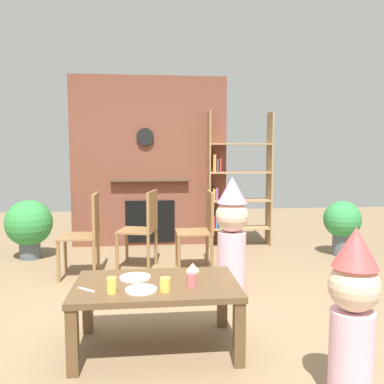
{
  "coord_description": "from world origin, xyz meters",
  "views": [
    {
      "loc": [
        -0.23,
        -3.19,
        1.34
      ],
      "look_at": [
        0.15,
        0.4,
        0.98
      ],
      "focal_mm": 37.53,
      "sensor_mm": 36.0,
      "label": 1
    }
  ],
  "objects_px": {
    "coffee_table": "(156,293)",
    "paper_plate_front": "(141,290)",
    "paper_cup_near_left": "(165,285)",
    "paper_cup_near_right": "(191,280)",
    "paper_plate_rear": "(135,277)",
    "birthday_cake_slice": "(193,267)",
    "potted_plant_short": "(29,225)",
    "child_in_pink": "(232,233)",
    "dining_chair_right": "(202,226)",
    "paper_cup_center": "(112,285)",
    "dining_chair_left": "(87,230)",
    "bookshelf": "(235,184)",
    "dining_chair_middle": "(145,225)",
    "child_with_cone_hat": "(353,312)",
    "potted_plant_tall": "(342,222)"
  },
  "relations": [
    {
      "from": "potted_plant_tall",
      "to": "potted_plant_short",
      "type": "bearing_deg",
      "value": 176.23
    },
    {
      "from": "child_with_cone_hat",
      "to": "potted_plant_short",
      "type": "xyz_separation_m",
      "value": [
        -2.57,
        3.22,
        -0.08
      ]
    },
    {
      "from": "paper_plate_front",
      "to": "dining_chair_right",
      "type": "height_order",
      "value": "dining_chair_right"
    },
    {
      "from": "paper_cup_near_right",
      "to": "paper_plate_rear",
      "type": "distance_m",
      "value": 0.43
    },
    {
      "from": "coffee_table",
      "to": "child_in_pink",
      "type": "bearing_deg",
      "value": 53.69
    },
    {
      "from": "child_in_pink",
      "to": "dining_chair_right",
      "type": "xyz_separation_m",
      "value": [
        -0.18,
        0.8,
        -0.08
      ]
    },
    {
      "from": "paper_cup_near_left",
      "to": "paper_plate_front",
      "type": "height_order",
      "value": "paper_cup_near_left"
    },
    {
      "from": "paper_cup_near_right",
      "to": "potted_plant_tall",
      "type": "distance_m",
      "value": 3.21
    },
    {
      "from": "bookshelf",
      "to": "paper_plate_front",
      "type": "bearing_deg",
      "value": -112.34
    },
    {
      "from": "dining_chair_right",
      "to": "bookshelf",
      "type": "bearing_deg",
      "value": -118.39
    },
    {
      "from": "birthday_cake_slice",
      "to": "dining_chair_left",
      "type": "bearing_deg",
      "value": 124.48
    },
    {
      "from": "coffee_table",
      "to": "child_in_pink",
      "type": "distance_m",
      "value": 1.23
    },
    {
      "from": "paper_cup_center",
      "to": "dining_chair_left",
      "type": "xyz_separation_m",
      "value": [
        -0.43,
        1.86,
        0.0
      ]
    },
    {
      "from": "paper_cup_near_left",
      "to": "paper_cup_near_right",
      "type": "bearing_deg",
      "value": 23.33
    },
    {
      "from": "coffee_table",
      "to": "paper_plate_front",
      "type": "relative_size",
      "value": 5.42
    },
    {
      "from": "birthday_cake_slice",
      "to": "child_with_cone_hat",
      "type": "bearing_deg",
      "value": -52.63
    },
    {
      "from": "child_in_pink",
      "to": "dining_chair_right",
      "type": "bearing_deg",
      "value": -131.11
    },
    {
      "from": "dining_chair_left",
      "to": "dining_chair_middle",
      "type": "xyz_separation_m",
      "value": [
        0.61,
        0.23,
        0.0
      ]
    },
    {
      "from": "paper_cup_near_left",
      "to": "child_in_pink",
      "type": "bearing_deg",
      "value": 60.01
    },
    {
      "from": "bookshelf",
      "to": "potted_plant_short",
      "type": "bearing_deg",
      "value": -170.83
    },
    {
      "from": "coffee_table",
      "to": "birthday_cake_slice",
      "type": "distance_m",
      "value": 0.38
    },
    {
      "from": "child_in_pink",
      "to": "dining_chair_middle",
      "type": "xyz_separation_m",
      "value": [
        -0.82,
        0.93,
        -0.08
      ]
    },
    {
      "from": "birthday_cake_slice",
      "to": "dining_chair_right",
      "type": "relative_size",
      "value": 0.11
    },
    {
      "from": "birthday_cake_slice",
      "to": "potted_plant_short",
      "type": "height_order",
      "value": "potted_plant_short"
    },
    {
      "from": "paper_cup_center",
      "to": "dining_chair_middle",
      "type": "height_order",
      "value": "dining_chair_middle"
    },
    {
      "from": "paper_plate_front",
      "to": "dining_chair_middle",
      "type": "distance_m",
      "value": 2.06
    },
    {
      "from": "paper_cup_near_left",
      "to": "paper_cup_near_right",
      "type": "relative_size",
      "value": 0.99
    },
    {
      "from": "paper_cup_near_left",
      "to": "dining_chair_right",
      "type": "height_order",
      "value": "dining_chair_right"
    },
    {
      "from": "child_in_pink",
      "to": "dining_chair_middle",
      "type": "bearing_deg",
      "value": -102.16
    },
    {
      "from": "potted_plant_short",
      "to": "child_in_pink",
      "type": "bearing_deg",
      "value": -33.69
    },
    {
      "from": "coffee_table",
      "to": "birthday_cake_slice",
      "type": "bearing_deg",
      "value": 41.75
    },
    {
      "from": "bookshelf",
      "to": "paper_plate_front",
      "type": "xyz_separation_m",
      "value": [
        -1.27,
        -3.08,
        -0.41
      ]
    },
    {
      "from": "child_with_cone_hat",
      "to": "dining_chair_middle",
      "type": "bearing_deg",
      "value": -31.49
    },
    {
      "from": "paper_cup_near_left",
      "to": "paper_cup_center",
      "type": "relative_size",
      "value": 0.88
    },
    {
      "from": "birthday_cake_slice",
      "to": "child_in_pink",
      "type": "bearing_deg",
      "value": 58.76
    },
    {
      "from": "coffee_table",
      "to": "potted_plant_short",
      "type": "distance_m",
      "value": 2.94
    },
    {
      "from": "birthday_cake_slice",
      "to": "bookshelf",
      "type": "bearing_deg",
      "value": 71.66
    },
    {
      "from": "paper_cup_near_left",
      "to": "potted_plant_short",
      "type": "bearing_deg",
      "value": 121.01
    },
    {
      "from": "paper_plate_front",
      "to": "child_in_pink",
      "type": "relative_size",
      "value": 0.18
    },
    {
      "from": "paper_plate_front",
      "to": "dining_chair_middle",
      "type": "height_order",
      "value": "dining_chair_middle"
    },
    {
      "from": "paper_cup_near_right",
      "to": "paper_plate_front",
      "type": "relative_size",
      "value": 0.45
    },
    {
      "from": "paper_plate_front",
      "to": "dining_chair_left",
      "type": "height_order",
      "value": "dining_chair_left"
    },
    {
      "from": "paper_plate_rear",
      "to": "birthday_cake_slice",
      "type": "xyz_separation_m",
      "value": [
        0.42,
        0.13,
        0.02
      ]
    },
    {
      "from": "paper_plate_front",
      "to": "paper_plate_rear",
      "type": "height_order",
      "value": "same"
    },
    {
      "from": "paper_plate_rear",
      "to": "child_with_cone_hat",
      "type": "xyz_separation_m",
      "value": [
        1.16,
        -0.84,
        0.04
      ]
    },
    {
      "from": "birthday_cake_slice",
      "to": "dining_chair_middle",
      "type": "distance_m",
      "value": 1.71
    },
    {
      "from": "coffee_table",
      "to": "dining_chair_middle",
      "type": "distance_m",
      "value": 1.92
    },
    {
      "from": "potted_plant_short",
      "to": "paper_cup_near_right",
      "type": "bearing_deg",
      "value": -55.55
    },
    {
      "from": "paper_plate_front",
      "to": "paper_cup_center",
      "type": "bearing_deg",
      "value": -170.16
    },
    {
      "from": "paper_cup_center",
      "to": "dining_chair_left",
      "type": "distance_m",
      "value": 1.91
    }
  ]
}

